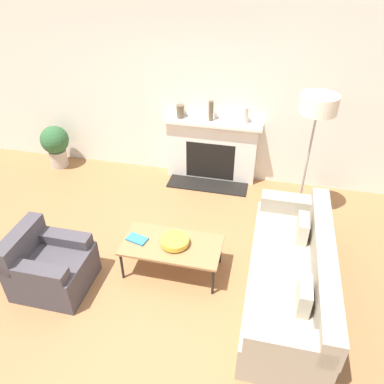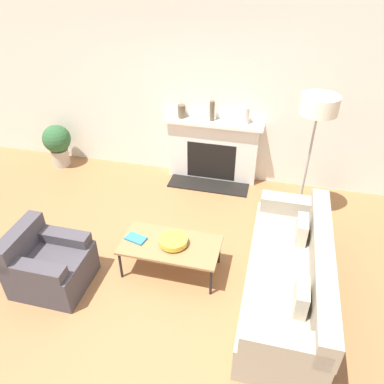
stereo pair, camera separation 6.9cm
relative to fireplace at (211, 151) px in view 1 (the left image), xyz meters
The scene contains 13 objects.
ground_plane 2.66m from the fireplace, 95.17° to the right, with size 18.00×18.00×0.00m, color #99663D.
wall_back 0.99m from the fireplace, 148.32° to the left, with size 18.00×0.06×2.90m.
fireplace is the anchor object (origin of this frame).
couch 2.65m from the fireplace, 59.75° to the right, with size 0.85×2.27×0.77m.
armchair_near 3.07m from the fireplace, 116.43° to the right, with size 0.81×0.73×0.74m.
coffee_table 2.21m from the fireplace, 91.52° to the right, with size 1.17×0.60×0.42m.
bowl 2.21m from the fireplace, 90.55° to the right, with size 0.33×0.33×0.09m.
book 2.28m from the fireplace, 102.17° to the right, with size 0.27×0.20×0.02m.
floor_lamp 1.95m from the fireplace, 27.04° to the right, with size 0.47×0.47×1.82m.
mantel_vase_left 0.81m from the fireplace, behind, with size 0.12×0.12×0.21m.
mantel_vase_center_left 0.69m from the fireplace, 151.69° to the left, with size 0.07×0.07×0.31m.
mantel_vase_center_right 0.83m from the fireplace, ahead, with size 0.09×0.09×0.26m.
potted_plant 2.70m from the fireplace, behind, with size 0.48×0.48×0.75m.
Camera 1 is at (1.14, -2.73, 3.40)m, focal length 35.00 mm.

